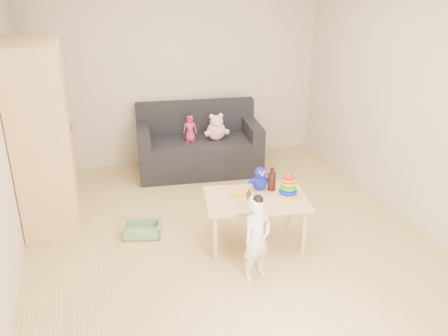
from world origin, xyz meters
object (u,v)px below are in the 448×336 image
object	(u,v)px
wardrobe	(42,135)
play_table	(255,221)
sofa	(199,155)
toddler	(257,240)

from	to	relation	value
wardrobe	play_table	distance (m)	2.37
sofa	wardrobe	bearing A→B (deg)	-150.23
sofa	toddler	size ratio (longest dim) A/B	2.08
wardrobe	toddler	world-z (taller)	wardrobe
wardrobe	play_table	world-z (taller)	wardrobe
toddler	play_table	bearing A→B (deg)	50.18
sofa	toddler	xyz separation A→B (m)	(-0.11, -2.50, 0.16)
wardrobe	toddler	size ratio (longest dim) A/B	2.48
sofa	toddler	distance (m)	2.51
play_table	toddler	distance (m)	0.59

